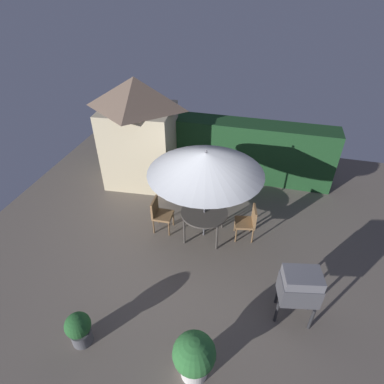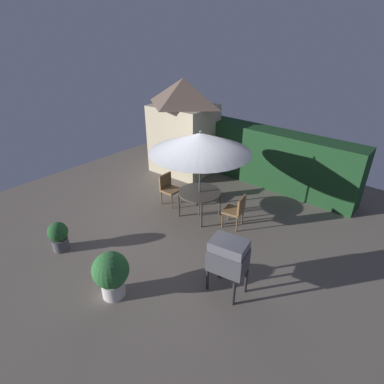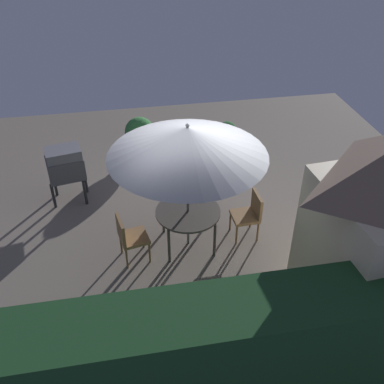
{
  "view_description": "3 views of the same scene",
  "coord_description": "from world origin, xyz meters",
  "px_view_note": "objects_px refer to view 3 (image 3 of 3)",
  "views": [
    {
      "loc": [
        1.32,
        -5.22,
        5.54
      ],
      "look_at": [
        -0.18,
        0.64,
        1.17
      ],
      "focal_mm": 29.44,
      "sensor_mm": 36.0,
      "label": 1
    },
    {
      "loc": [
        4.72,
        -5.08,
        4.61
      ],
      "look_at": [
        0.2,
        0.14,
        0.9
      ],
      "focal_mm": 28.73,
      "sensor_mm": 36.0,
      "label": 2
    },
    {
      "loc": [
        1.16,
        6.39,
        5.42
      ],
      "look_at": [
        0.06,
        0.32,
        1.02
      ],
      "focal_mm": 41.1,
      "sensor_mm": 36.0,
      "label": 3
    }
  ],
  "objects_px": {
    "chair_far_side": "(129,236)",
    "patio_table": "(188,214)",
    "bbq_grill": "(65,165)",
    "potted_plant_by_shed": "(227,134)",
    "potted_plant_by_grill": "(140,135)",
    "patio_umbrella": "(188,141)",
    "chair_near_shed": "(249,213)"
  },
  "relations": [
    {
      "from": "chair_near_shed",
      "to": "potted_plant_by_grill",
      "type": "relative_size",
      "value": 0.92
    },
    {
      "from": "bbq_grill",
      "to": "chair_far_side",
      "type": "height_order",
      "value": "bbq_grill"
    },
    {
      "from": "chair_far_side",
      "to": "chair_near_shed",
      "type": "bearing_deg",
      "value": -173.48
    },
    {
      "from": "patio_table",
      "to": "potted_plant_by_shed",
      "type": "bearing_deg",
      "value": -115.06
    },
    {
      "from": "chair_near_shed",
      "to": "chair_far_side",
      "type": "bearing_deg",
      "value": 6.52
    },
    {
      "from": "patio_umbrella",
      "to": "patio_table",
      "type": "bearing_deg",
      "value": 180.0
    },
    {
      "from": "patio_table",
      "to": "chair_far_side",
      "type": "xyz_separation_m",
      "value": [
        1.05,
        0.21,
        -0.16
      ]
    },
    {
      "from": "potted_plant_by_shed",
      "to": "potted_plant_by_grill",
      "type": "height_order",
      "value": "potted_plant_by_grill"
    },
    {
      "from": "patio_table",
      "to": "potted_plant_by_grill",
      "type": "relative_size",
      "value": 1.16
    },
    {
      "from": "bbq_grill",
      "to": "potted_plant_by_shed",
      "type": "relative_size",
      "value": 1.68
    },
    {
      "from": "chair_near_shed",
      "to": "potted_plant_by_grill",
      "type": "height_order",
      "value": "potted_plant_by_grill"
    },
    {
      "from": "patio_table",
      "to": "patio_umbrella",
      "type": "bearing_deg",
      "value": 0.0
    },
    {
      "from": "chair_near_shed",
      "to": "potted_plant_by_shed",
      "type": "distance_m",
      "value": 3.23
    },
    {
      "from": "patio_umbrella",
      "to": "chair_near_shed",
      "type": "relative_size",
      "value": 2.85
    },
    {
      "from": "chair_far_side",
      "to": "potted_plant_by_grill",
      "type": "distance_m",
      "value": 3.53
    },
    {
      "from": "chair_far_side",
      "to": "patio_table",
      "type": "bearing_deg",
      "value": -168.73
    },
    {
      "from": "bbq_grill",
      "to": "chair_near_shed",
      "type": "height_order",
      "value": "bbq_grill"
    },
    {
      "from": "patio_table",
      "to": "chair_far_side",
      "type": "distance_m",
      "value": 1.08
    },
    {
      "from": "patio_table",
      "to": "bbq_grill",
      "type": "bearing_deg",
      "value": -39.29
    },
    {
      "from": "potted_plant_by_grill",
      "to": "bbq_grill",
      "type": "bearing_deg",
      "value": 44.07
    },
    {
      "from": "patio_table",
      "to": "potted_plant_by_shed",
      "type": "relative_size",
      "value": 1.58
    },
    {
      "from": "bbq_grill",
      "to": "chair_near_shed",
      "type": "xyz_separation_m",
      "value": [
        -3.28,
        1.72,
        -0.33
      ]
    },
    {
      "from": "bbq_grill",
      "to": "potted_plant_by_grill",
      "type": "bearing_deg",
      "value": -135.93
    },
    {
      "from": "patio_umbrella",
      "to": "chair_far_side",
      "type": "relative_size",
      "value": 2.85
    },
    {
      "from": "patio_table",
      "to": "potted_plant_by_grill",
      "type": "bearing_deg",
      "value": -80.12
    },
    {
      "from": "potted_plant_by_shed",
      "to": "potted_plant_by_grill",
      "type": "distance_m",
      "value": 2.1
    },
    {
      "from": "chair_far_side",
      "to": "potted_plant_by_shed",
      "type": "xyz_separation_m",
      "value": [
        -2.57,
        -3.45,
        -0.13
      ]
    },
    {
      "from": "potted_plant_by_grill",
      "to": "chair_far_side",
      "type": "bearing_deg",
      "value": 82.22
    },
    {
      "from": "patio_table",
      "to": "chair_far_side",
      "type": "relative_size",
      "value": 1.26
    },
    {
      "from": "patio_table",
      "to": "bbq_grill",
      "type": "xyz_separation_m",
      "value": [
        2.15,
        -1.76,
        0.17
      ]
    },
    {
      "from": "patio_table",
      "to": "chair_near_shed",
      "type": "distance_m",
      "value": 1.14
    },
    {
      "from": "chair_far_side",
      "to": "potted_plant_by_shed",
      "type": "height_order",
      "value": "chair_far_side"
    }
  ]
}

